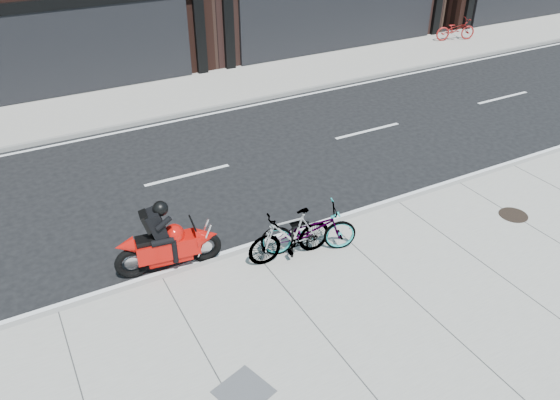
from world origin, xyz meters
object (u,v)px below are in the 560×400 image
motorcycle (172,241)px  bike_rack (300,236)px  bicycle_far (456,29)px  bicycle_front (309,230)px  bicycle_rear (290,235)px  manhole_cover (513,215)px  utility_grate (244,392)px

motorcycle → bike_rack: bearing=-14.5°
bike_rack → bicycle_far: size_ratio=0.40×
bicycle_front → bicycle_far: bicycle_front is taller
bike_rack → bicycle_rear: bicycle_rear is taller
bicycle_front → bicycle_far: bearing=-34.2°
motorcycle → manhole_cover: size_ratio=3.35×
bicycle_front → motorcycle: motorcycle is taller
bicycle_front → manhole_cover: 5.13m
bicycle_far → bicycle_rear: bearing=142.8°
bicycle_rear → bicycle_far: bicycle_rear is taller
bicycle_rear → utility_grate: (-2.33, -2.66, -0.55)m
bike_rack → manhole_cover: bike_rack is taller
utility_grate → bicycle_front: bearing=43.8°
bicycle_rear → motorcycle: motorcycle is taller
bike_rack → bicycle_rear: (-0.24, 0.00, 0.11)m
motorcycle → bicycle_far: size_ratio=1.17×
manhole_cover → utility_grate: 7.90m
motorcycle → utility_grate: 3.69m
bicycle_front → utility_grate: bearing=152.9°
bicycle_front → motorcycle: (-2.64, 0.99, 0.00)m
bike_rack → bicycle_front: bearing=0.0°
bicycle_front → bicycle_rear: size_ratio=1.10×
utility_grate → bike_rack: bearing=46.0°
bike_rack → bicycle_front: size_ratio=0.37×
bicycle_far → manhole_cover: (-9.51, -11.89, -0.49)m
motorcycle → utility_grate: (-0.14, -3.65, -0.53)m
bike_rack → motorcycle: motorcycle is taller
bicycle_front → bike_rack: bearing=109.2°
bicycle_far → manhole_cover: bicycle_far is taller
manhole_cover → utility_grate: (-7.75, -1.53, 0.00)m
bicycle_far → utility_grate: (-17.26, -13.42, -0.49)m
utility_grate → manhole_cover: bearing=11.2°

